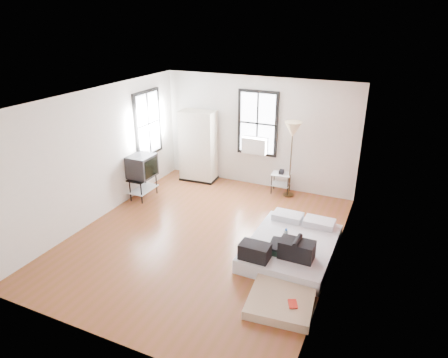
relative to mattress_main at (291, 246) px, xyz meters
The scene contains 8 objects.
ground 1.76m from the mattress_main, behind, with size 6.00×6.00×0.00m, color brown.
room_shell 2.19m from the mattress_main, behind, with size 5.02×6.02×2.80m.
mattress_main is the anchor object (origin of this frame).
mattress_bare 0.86m from the mattress_main, 78.84° to the right, with size 1.16×1.95×0.40m.
wardrobe 4.21m from the mattress_main, 142.14° to the left, with size 0.98×0.61×1.88m.
side_table 2.80m from the mattress_main, 110.85° to the left, with size 0.50×0.41×0.61m.
floor_lamp 3.01m from the mattress_main, 106.69° to the left, with size 0.40×0.40×1.86m.
tv_stand 4.12m from the mattress_main, 166.16° to the left, with size 0.55×0.77×1.08m.
Camera 1 is at (3.24, -6.20, 4.19)m, focal length 32.00 mm.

